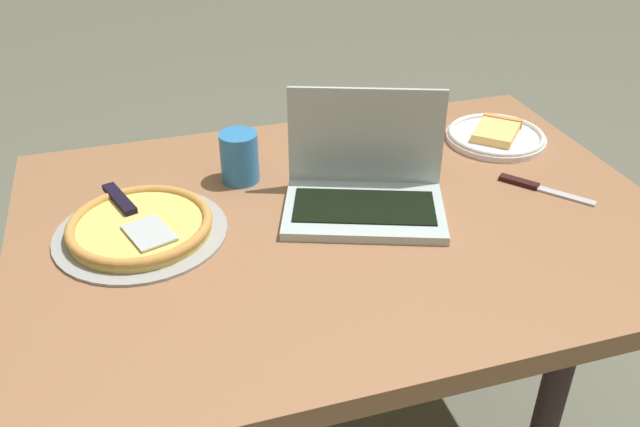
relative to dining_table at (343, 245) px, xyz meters
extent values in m
cube|color=#946444|center=(0.00, 0.00, 0.05)|extent=(1.26, 0.90, 0.04)
cylinder|color=#35292A|center=(-0.32, 0.32, -0.31)|extent=(0.05, 0.05, 0.69)
cylinder|color=#35292A|center=(0.32, 0.32, -0.31)|extent=(0.05, 0.05, 0.69)
cube|color=#B1C1C6|center=(0.04, -0.01, 0.08)|extent=(0.36, 0.29, 0.02)
cube|color=black|center=(0.04, -0.01, 0.09)|extent=(0.30, 0.21, 0.00)
cube|color=#B1C1C6|center=(0.07, 0.09, 0.19)|extent=(0.29, 0.11, 0.20)
cube|color=silver|center=(0.07, 0.08, 0.19)|extent=(0.26, 0.10, 0.18)
cylinder|color=white|center=(0.45, 0.21, 0.08)|extent=(0.23, 0.23, 0.01)
torus|color=silver|center=(0.45, 0.21, 0.09)|extent=(0.23, 0.23, 0.01)
cube|color=#E9BA67|center=(0.45, 0.21, 0.10)|extent=(0.15, 0.16, 0.02)
cube|color=#CA8A45|center=(0.49, 0.25, 0.10)|extent=(0.08, 0.07, 0.03)
cylinder|color=#97999A|center=(-0.38, 0.05, 0.07)|extent=(0.32, 0.32, 0.01)
cylinder|color=#E0BE5C|center=(-0.38, 0.05, 0.09)|extent=(0.26, 0.26, 0.02)
torus|color=#C18640|center=(-0.38, 0.05, 0.09)|extent=(0.27, 0.27, 0.02)
cube|color=#B4BCC0|center=(-0.37, 0.01, 0.10)|extent=(0.10, 0.12, 0.00)
cube|color=black|center=(-0.42, 0.14, 0.10)|extent=(0.06, 0.13, 0.01)
cube|color=#B6B5BC|center=(0.45, -0.05, 0.07)|extent=(0.11, 0.13, 0.00)
cube|color=black|center=(0.39, 0.01, 0.08)|extent=(0.07, 0.08, 0.01)
cylinder|color=#2D76BC|center=(-0.16, 0.20, 0.13)|extent=(0.08, 0.08, 0.11)
cylinder|color=#4E2D15|center=(-0.16, 0.20, 0.16)|extent=(0.07, 0.07, 0.01)
camera|label=1|loc=(-0.37, -1.05, 0.78)|focal=37.66mm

